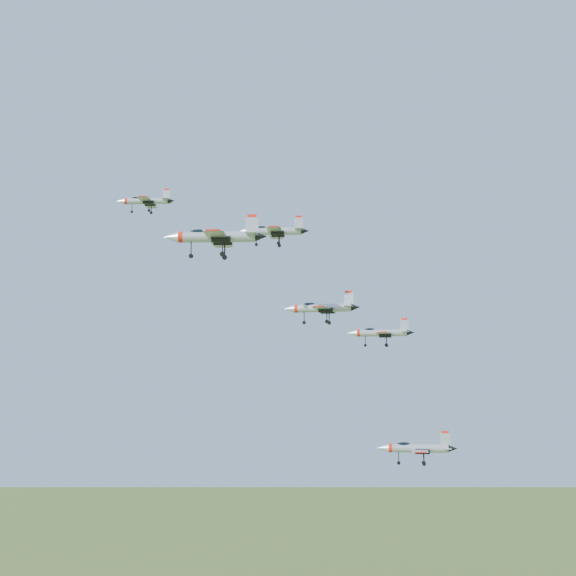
# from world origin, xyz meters

# --- Properties ---
(jet_lead) EXTENTS (10.79, 9.07, 2.90)m
(jet_lead) POSITION_xyz_m (-26.58, 13.42, 150.66)
(jet_lead) COLOR #AEB3BB
(jet_left_high) EXTENTS (11.92, 10.01, 3.20)m
(jet_left_high) POSITION_xyz_m (-0.12, 4.74, 142.02)
(jet_left_high) COLOR #AEB3BB
(jet_right_high) EXTENTS (13.90, 11.68, 3.73)m
(jet_right_high) POSITION_xyz_m (-1.44, -20.48, 136.30)
(jet_right_high) COLOR #AEB3BB
(jet_left_low) EXTENTS (10.60, 8.81, 2.83)m
(jet_left_low) POSITION_xyz_m (17.17, 5.67, 125.12)
(jet_left_low) COLOR #AEB3BB
(jet_right_low) EXTENTS (10.77, 8.85, 2.89)m
(jet_right_low) POSITION_xyz_m (11.24, -11.89, 127.36)
(jet_right_low) COLOR #AEB3BB
(jet_trail) EXTENTS (11.17, 9.27, 2.98)m
(jet_trail) POSITION_xyz_m (23.33, -5.41, 108.13)
(jet_trail) COLOR #AEB3BB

